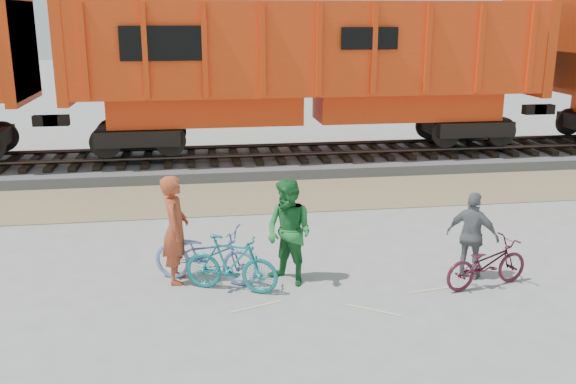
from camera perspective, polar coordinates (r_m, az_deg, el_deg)
name	(u,v)px	position (r m, az deg, el deg)	size (l,w,h in m)	color
ground	(309,283)	(11.17, 1.91, -8.07)	(120.00, 120.00, 0.00)	#9E9E99
gravel_strip	(270,196)	(16.30, -1.61, -0.39)	(120.00, 3.00, 0.02)	#98815E
ballast_bed	(256,161)	(19.63, -2.87, 2.76)	(120.00, 4.00, 0.30)	slate
track	(256,151)	(19.57, -2.88, 3.69)	(120.00, 2.60, 0.24)	black
hopper_car_center	(309,66)	(19.44, 1.85, 11.17)	(14.00, 3.13, 4.65)	black
bicycle_blue	(206,254)	(11.13, -7.31, -5.52)	(0.66, 1.89, 0.99)	#7390D4
bicycle_teal	(231,264)	(10.71, -5.08, -6.36)	(0.46, 1.61, 0.97)	#15797D
bicycle_maroon	(487,263)	(11.37, 17.24, -6.07)	(0.56, 1.60, 0.84)	#4D1626
person_solo	(175,229)	(11.08, -9.99, -3.29)	(0.69, 0.45, 1.88)	#AB4325
person_man	(289,232)	(10.85, 0.09, -3.61)	(0.89, 0.69, 1.82)	#227532
person_woman	(472,236)	(11.55, 16.08, -3.77)	(0.91, 0.38, 1.55)	slate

